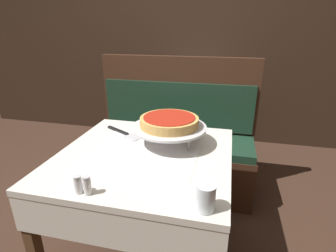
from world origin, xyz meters
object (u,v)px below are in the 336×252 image
at_px(napkin_holder, 182,121).
at_px(booth_bench, 173,151).
at_px(pizza_pan_stand, 169,128).
at_px(pepper_shaker, 87,185).
at_px(water_glass_near, 206,197).
at_px(condiment_caddy, 185,83).
at_px(dining_table_front, 145,172).
at_px(salt_shaker, 78,184).
at_px(dining_table_rear, 192,98).
at_px(deep_dish_pizza, 169,121).
at_px(pizza_server, 124,133).

bearing_deg(napkin_holder, booth_bench, 108.56).
height_order(pizza_pan_stand, pepper_shaker, pizza_pan_stand).
height_order(water_glass_near, condiment_caddy, condiment_caddy).
distance_m(dining_table_front, booth_bench, 0.88).
xyz_separation_m(dining_table_front, salt_shaker, (-0.14, -0.38, 0.15)).
xyz_separation_m(dining_table_rear, condiment_caddy, (-0.08, 0.02, 0.15)).
distance_m(deep_dish_pizza, pizza_server, 0.33).
relative_size(pizza_pan_stand, pepper_shaker, 5.31).
height_order(dining_table_front, condiment_caddy, condiment_caddy).
relative_size(pizza_pan_stand, salt_shaker, 5.56).
relative_size(booth_bench, pepper_shaker, 17.49).
xyz_separation_m(water_glass_near, napkin_holder, (-0.22, 0.76, -0.00)).
height_order(dining_table_rear, booth_bench, booth_bench).
bearing_deg(booth_bench, pepper_shaker, -93.77).
distance_m(pizza_server, pepper_shaker, 0.60).
bearing_deg(pizza_server, dining_table_front, -47.34).
bearing_deg(pepper_shaker, salt_shaker, 180.00).
xyz_separation_m(dining_table_front, booth_bench, (-0.02, 0.84, -0.28)).
bearing_deg(dining_table_front, napkin_holder, 72.36).
bearing_deg(napkin_holder, deep_dish_pizza, -96.31).
xyz_separation_m(dining_table_rear, pepper_shaker, (-0.13, -1.91, 0.14)).
bearing_deg(pizza_server, condiment_caddy, 84.12).
bearing_deg(salt_shaker, water_glass_near, 1.42).
distance_m(dining_table_rear, pizza_server, 1.34).
bearing_deg(water_glass_near, salt_shaker, -178.58).
relative_size(pizza_server, water_glass_near, 2.81).
xyz_separation_m(dining_table_rear, pizza_server, (-0.22, -1.32, 0.11)).
relative_size(booth_bench, condiment_caddy, 9.07).
relative_size(deep_dish_pizza, water_glass_near, 3.22).
bearing_deg(dining_table_front, dining_table_rear, 89.04).
height_order(pizza_pan_stand, salt_shaker, pizza_pan_stand).
bearing_deg(dining_table_front, pizza_pan_stand, 56.08).
relative_size(dining_table_front, dining_table_rear, 1.18).
bearing_deg(booth_bench, napkin_holder, -71.44).
xyz_separation_m(water_glass_near, pepper_shaker, (-0.45, -0.01, -0.01)).
bearing_deg(water_glass_near, dining_table_front, 133.14).
distance_m(booth_bench, pizza_server, 0.76).
distance_m(pizza_pan_stand, condiment_caddy, 1.42).
height_order(dining_table_rear, napkin_holder, napkin_holder).
xyz_separation_m(dining_table_rear, water_glass_near, (0.32, -1.90, 0.16)).
relative_size(dining_table_front, salt_shaker, 12.01).
xyz_separation_m(dining_table_rear, pizza_pan_stand, (0.07, -1.39, 0.20)).
bearing_deg(dining_table_rear, salt_shaker, -95.08).
xyz_separation_m(booth_bench, condiment_caddy, (-0.03, 0.72, 0.44)).
distance_m(water_glass_near, salt_shaker, 0.49).
bearing_deg(deep_dish_pizza, dining_table_rear, 92.95).
xyz_separation_m(salt_shaker, napkin_holder, (0.27, 0.77, 0.01)).
relative_size(dining_table_front, napkin_holder, 8.73).
relative_size(pizza_pan_stand, napkin_holder, 4.04).
relative_size(dining_table_rear, booth_bench, 0.55).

